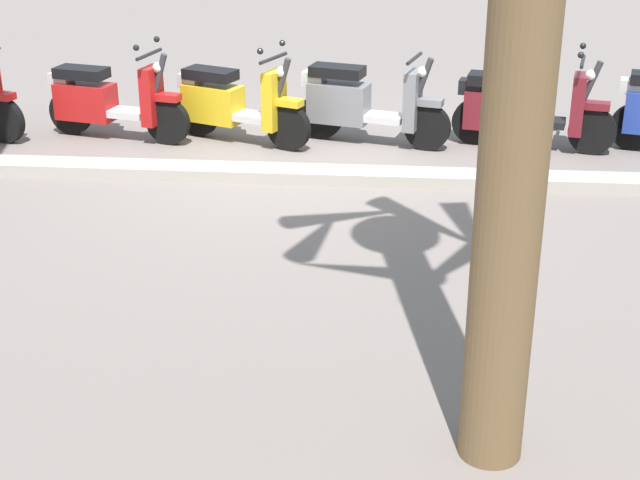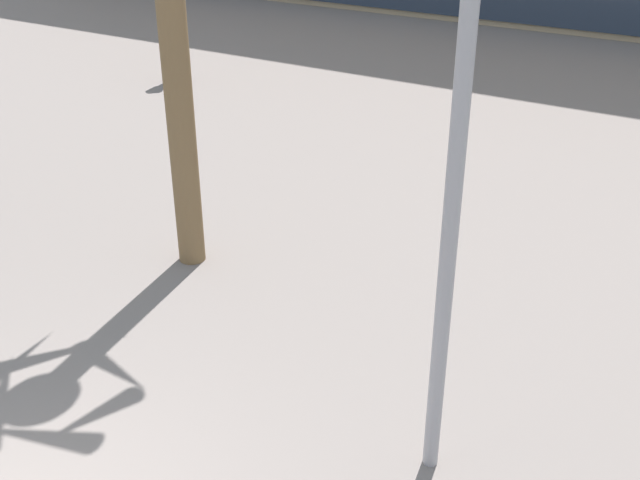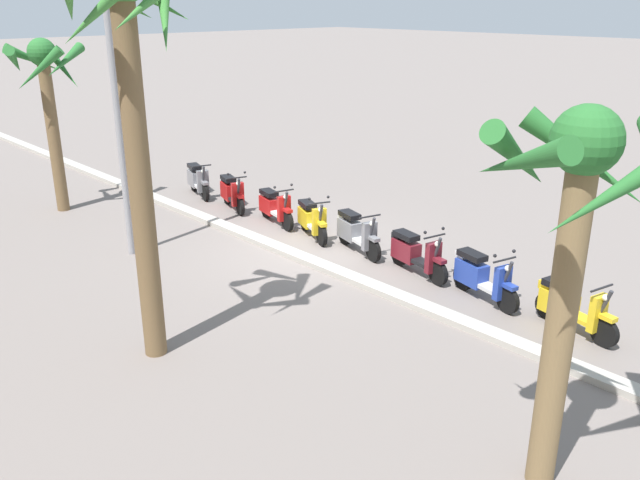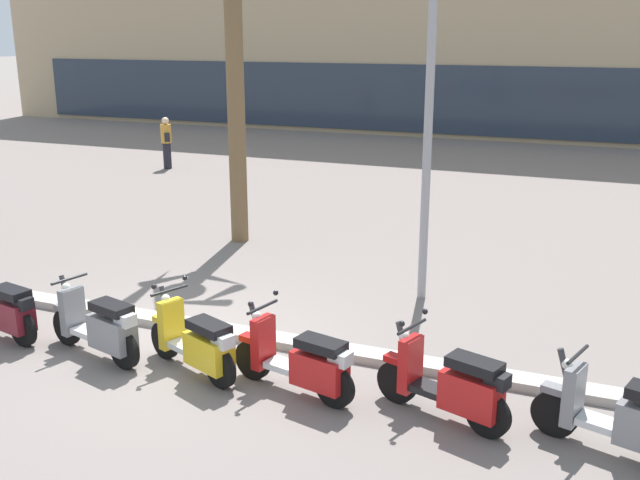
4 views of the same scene
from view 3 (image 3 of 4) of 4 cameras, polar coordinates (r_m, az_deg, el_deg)
ground_plane at (r=15.43m, az=-1.38°, el=-1.03°), size 200.00×200.00×0.00m
curb_strip at (r=15.17m, az=-2.46°, el=-1.17°), size 60.00×0.36×0.12m
scooter_yellow_lead_nearest at (r=12.52m, az=20.97°, el=-5.44°), size 1.71×0.67×1.04m
scooter_blue_far_back at (r=13.27m, az=13.81°, el=-3.08°), size 1.74×0.71×1.17m
scooter_maroon_mid_front at (r=14.26m, az=8.22°, el=-1.13°), size 1.79×0.69×1.17m
scooter_grey_last_in_row at (r=15.37m, az=3.11°, el=0.70°), size 1.75×0.74×1.04m
scooter_yellow_mid_rear at (r=16.32m, az=-0.76°, el=1.84°), size 1.64×0.85×1.17m
scooter_red_tail_end at (r=17.38m, az=-4.03°, el=2.93°), size 1.76×0.71×1.17m
scooter_red_mid_centre at (r=18.75m, az=-7.71°, el=4.14°), size 1.67×0.78×1.17m
scooter_grey_second_in_line at (r=20.25m, az=-10.62°, el=5.18°), size 1.69×0.76×1.04m
palm_tree_mid_walkway at (r=10.12m, az=-16.29°, el=14.21°), size 2.13×2.21×6.31m
palm_tree_near_sign at (r=19.23m, az=-22.76°, el=12.40°), size 2.12×2.12×4.67m
palm_tree_by_mall_entrance at (r=7.42m, az=21.32°, el=2.14°), size 2.28×2.30×4.60m
street_lamp at (r=14.98m, az=-17.70°, el=14.64°), size 0.36×0.36×7.24m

